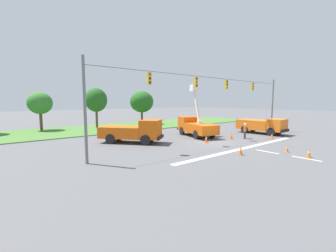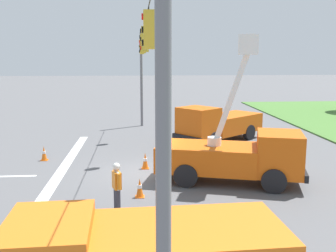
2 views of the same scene
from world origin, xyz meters
name	(u,v)px [view 1 (image 1 of 2)]	position (x,y,z in m)	size (l,w,h in m)	color
ground_plane	(211,142)	(0.00, 0.00, 0.00)	(200.00, 200.00, 0.00)	#565659
grass_verge	(126,127)	(0.00, 18.00, 0.05)	(56.00, 12.00, 0.10)	#477533
lane_markings	(261,151)	(0.00, -5.46, 0.00)	(17.60, 15.25, 0.01)	silver
signal_gantry	(212,98)	(-0.05, 0.00, 4.58)	(26.20, 0.33, 7.20)	slate
tree_west	(40,103)	(-11.92, 21.24, 3.95)	(3.30, 3.26, 5.55)	brown
tree_centre	(96,100)	(-4.67, 18.87, 4.41)	(3.34, 3.23, 6.28)	brown
tree_east	(142,102)	(4.26, 19.85, 4.13)	(4.21, 4.32, 6.10)	brown
utility_truck_bucket_lift	(196,125)	(1.64, 3.84, 1.31)	(3.93, 6.60, 6.24)	#D6560F
utility_truck_support_near	(133,131)	(-6.54, 4.71, 1.18)	(5.76, 6.32, 2.37)	#D6560F
utility_truck_support_far	(262,125)	(9.82, -0.26, 1.13)	(2.67, 6.18, 2.02)	orange
road_worker	(245,130)	(4.56, -1.07, 1.00)	(0.62, 0.36, 1.77)	#383842
traffic_cone_foreground_left	(241,150)	(-2.77, -5.24, 0.38)	(0.36, 0.36, 0.77)	orange
traffic_cone_foreground_right	(309,153)	(0.43, -8.98, 0.35)	(0.36, 0.36, 0.72)	orange
traffic_cone_mid_left	(206,139)	(-0.80, 0.02, 0.39)	(0.36, 0.36, 0.79)	orange
traffic_cone_mid_right	(148,135)	(-3.46, 6.56, 0.34)	(0.36, 0.36, 0.70)	orange
traffic_cone_near_bucket	(231,136)	(3.13, -0.27, 0.37)	(0.36, 0.36, 0.75)	orange
traffic_cone_lane_edge_b	(287,149)	(1.16, -7.11, 0.27)	(0.36, 0.36, 0.59)	orange
traffic_cone_far_left	(272,136)	(6.74, -3.15, 0.30)	(0.36, 0.36, 0.63)	orange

